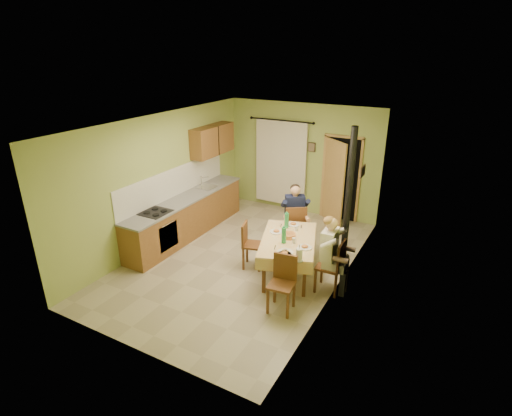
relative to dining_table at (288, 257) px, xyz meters
The scene contains 17 objects.
floor 1.11m from the dining_table, behind, with size 4.00×6.00×0.01m, color tan.
room_shell 1.78m from the dining_table, behind, with size 4.04×6.04×2.82m.
kitchen_run 2.79m from the dining_table, 169.86° to the left, with size 0.64×3.64×1.56m.
upper_cabinets 3.72m from the dining_table, 147.91° to the left, with size 0.35×1.40×0.70m, color brown.
curtain 3.50m from the dining_table, 117.96° to the left, with size 1.70×0.07×2.22m.
doorway 3.01m from the dining_table, 90.65° to the left, with size 0.96×0.57×2.15m.
dining_table is the anchor object (origin of this frame).
tableware 0.46m from the dining_table, 56.20° to the right, with size 0.99×1.46×0.33m.
chair_far 1.13m from the dining_table, 107.45° to the left, with size 0.61×0.61×1.01m.
chair_near 1.12m from the dining_table, 70.83° to the right, with size 0.44×0.44×0.96m.
chair_right 0.89m from the dining_table, ahead, with size 0.43×0.43×0.98m.
chair_left 0.74m from the dining_table, behind, with size 0.46×0.46×0.92m.
man_far 1.24m from the dining_table, 107.64° to the left, with size 0.65×0.63×1.39m.
man_right 1.00m from the dining_table, ahead, with size 0.47×0.59×1.39m.
stove_flue 1.28m from the dining_table, 38.73° to the left, with size 0.24×0.24×2.80m.
picture_back 3.44m from the dining_table, 104.43° to the left, with size 0.19×0.03×0.23m, color black.
picture_right 2.17m from the dining_table, 54.18° to the left, with size 0.03×0.31×0.21m, color brown.
Camera 1 is at (3.68, -6.18, 4.06)m, focal length 28.00 mm.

